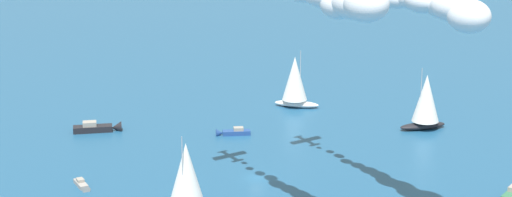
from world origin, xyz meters
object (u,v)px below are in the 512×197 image
Objects in this scene: sailboat_mid_cluster at (295,81)px; sailboat_outer_ring_a at (186,178)px; motorboat_outer_ring_b at (100,128)px; motorboat_trailing at (232,132)px; sailboat_inshore at (426,101)px; motorboat_ahead at (82,185)px; motorboat_outer_ring_e at (511,196)px.

sailboat_mid_cluster is 66.90m from sailboat_outer_ring_a.
sailboat_mid_cluster reaches higher than motorboat_outer_ring_b.
sailboat_outer_ring_a reaches higher than motorboat_trailing.
sailboat_outer_ring_a is at bearing -141.69° from motorboat_outer_ring_b.
motorboat_ahead is (-47.85, 59.12, -5.78)m from sailboat_inshore.
sailboat_outer_ring_a reaches higher than sailboat_mid_cluster.
motorboat_outer_ring_e is (-21.40, -84.16, -0.14)m from motorboat_outer_ring_b.
sailboat_outer_ring_a is at bearing 108.56° from motorboat_outer_ring_e.
sailboat_inshore is at bearing -76.58° from motorboat_outer_ring_b.
motorboat_outer_ring_e is (-48.69, -46.22, -5.56)m from sailboat_mid_cluster.
sailboat_outer_ring_a is (-7.71, -21.81, 5.94)m from motorboat_ahead.
motorboat_outer_ring_e is (10.14, -74.96, 0.21)m from motorboat_ahead.
sailboat_outer_ring_a is 56.36m from motorboat_outer_ring_e.
motorboat_outer_ring_e is (17.85, -53.15, -5.73)m from sailboat_outer_ring_a.
sailboat_outer_ring_a reaches higher than sailboat_inshore.
sailboat_mid_cluster reaches higher than motorboat_trailing.
motorboat_trailing is 43.27m from sailboat_outer_ring_a.
sailboat_inshore is 42.32m from motorboat_trailing.
motorboat_outer_ring_b is 86.84m from motorboat_outer_ring_e.
sailboat_inshore is at bearing 22.78° from motorboat_outer_ring_e.
sailboat_inshore is 1.30× the size of motorboat_outer_ring_b.
motorboat_ahead is at bearing 70.54° from sailboat_outer_ring_a.
sailboat_outer_ring_a reaches higher than motorboat_outer_ring_b.
motorboat_trailing is 0.55× the size of sailboat_mid_cluster.
sailboat_outer_ring_a is (-66.54, 6.93, 0.17)m from sailboat_mid_cluster.
sailboat_mid_cluster is (23.74, -9.57, 5.65)m from motorboat_trailing.
sailboat_mid_cluster is at bearing 70.12° from sailboat_inshore.
motorboat_trailing is at bearing 65.91° from motorboat_outer_ring_e.
sailboat_mid_cluster is 47.05m from motorboat_outer_ring_b.
sailboat_inshore is 2.54× the size of motorboat_ahead.
sailboat_outer_ring_a is at bearing 174.05° from sailboat_mid_cluster.
sailboat_inshore is at bearing -33.89° from sailboat_outer_ring_a.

